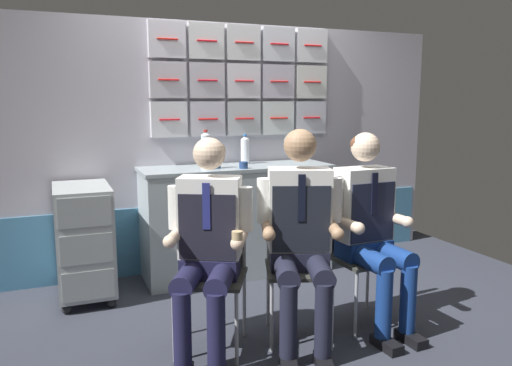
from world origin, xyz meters
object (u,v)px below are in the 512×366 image
Objects in this scene: service_trolley at (84,238)px; folding_chair_right at (355,243)px; crew_member_right at (371,222)px; crew_member_left at (208,238)px; folding_chair_center at (297,252)px; espresso_cup_small at (217,164)px; water_bottle_short at (245,150)px; crew_member_center at (301,227)px; folding_chair_left at (213,259)px.

folding_chair_right is (1.70, -1.06, 0.07)m from service_trolley.
crew_member_right is (0.01, -0.16, 0.18)m from folding_chair_right.
crew_member_left reaches higher than folding_chair_center.
crew_member_right is 1.42m from espresso_cup_small.
crew_member_left reaches higher than water_bottle_short.
crew_member_right is at bearing -87.41° from folding_chair_right.
crew_member_right reaches higher than crew_member_left.
folding_chair_center is 0.52m from crew_member_right.
service_trolley is 0.65× the size of crew_member_center.
folding_chair_left and folding_chair_center have the same top height.
crew_member_right is (1.71, -1.22, 0.25)m from service_trolley.
folding_chair_center is (1.23, -1.11, 0.07)m from service_trolley.
crew_member_left is 0.97× the size of crew_member_center.
crew_member_center is 0.59m from folding_chair_right.
espresso_cup_small is at bearing 95.46° from crew_member_center.
water_bottle_short is at bearing 83.52° from folding_chair_center.
crew_member_left is at bearing -62.68° from service_trolley.
espresso_cup_small is at bearing -146.85° from water_bottle_short.
folding_chair_right is at bearing 5.69° from folding_chair_center.
folding_chair_right is 1.43m from water_bottle_short.
water_bottle_short reaches higher than service_trolley.
crew_member_center is at bearing -159.48° from folding_chair_right.
crew_member_right is at bearing -35.60° from service_trolley.
crew_member_left is 0.65m from folding_chair_center.
crew_member_left is 20.50× the size of espresso_cup_small.
crew_member_center is at bearing -22.62° from folding_chair_left.
espresso_cup_small is (-0.12, 1.27, 0.24)m from crew_member_center.
crew_member_center is 1.54m from water_bottle_short.
crew_member_center is 21.15× the size of espresso_cup_small.
crew_member_left reaches higher than folding_chair_left.
service_trolley is 1.18m from espresso_cup_small.
water_bottle_short is 0.40m from espresso_cup_small.
crew_member_left reaches higher than service_trolley.
crew_member_center reaches higher than crew_member_left.
crew_member_center is (0.56, -0.06, 0.03)m from crew_member_left.
water_bottle_short reaches higher than espresso_cup_small.
crew_member_left reaches higher than espresso_cup_small.
espresso_cup_small is (-0.64, 1.08, 0.44)m from folding_chair_right.
crew_member_center is at bearing -84.54° from espresso_cup_small.
folding_chair_center is at bearing 8.00° from crew_member_left.
water_bottle_short is at bearing 82.13° from crew_member_center.
crew_member_center reaches higher than folding_chair_left.
crew_member_right is 20.58× the size of espresso_cup_small.
service_trolley is at bearing -179.10° from espresso_cup_small.
folding_chair_right is at bearing -0.55° from folding_chair_left.
crew_member_center is at bearing -109.92° from folding_chair_center.
folding_chair_right is 13.72× the size of espresso_cup_small.
folding_chair_left is 1.01m from folding_chair_right.
folding_chair_left is 1.00× the size of folding_chair_center.
service_trolley is at bearing 144.40° from crew_member_right.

